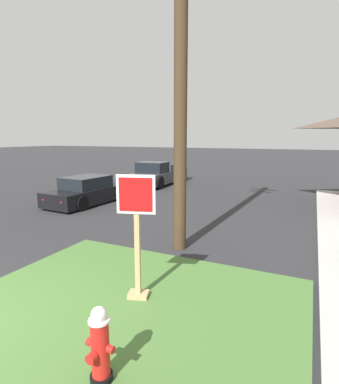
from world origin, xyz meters
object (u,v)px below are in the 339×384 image
pickup_truck_charcoal (157,175)px  fire_hydrant (100,346)px  stop_sign (137,240)px  parked_sedan_black (89,191)px  utility_pole (181,42)px  manhole_cover (121,252)px

pickup_truck_charcoal → fire_hydrant: bearing=-64.9°
stop_sign → pickup_truck_charcoal: (-6.16, 12.56, -0.55)m
parked_sedan_black → fire_hydrant: bearing=-49.3°
fire_hydrant → utility_pole: (-0.99, 4.65, 4.70)m
pickup_truck_charcoal → utility_pole: utility_pole is taller
parked_sedan_black → pickup_truck_charcoal: pickup_truck_charcoal is taller
fire_hydrant → manhole_cover: size_ratio=1.37×
stop_sign → parked_sedan_black: bearing=135.5°
utility_pole → stop_sign: bearing=-82.2°
fire_hydrant → pickup_truck_charcoal: 15.93m
fire_hydrant → manhole_cover: bearing=121.3°
manhole_cover → pickup_truck_charcoal: 11.59m
fire_hydrant → parked_sedan_black: parked_sedan_black is taller
pickup_truck_charcoal → utility_pole: size_ratio=0.52×
fire_hydrant → pickup_truck_charcoal: bearing=115.1°
manhole_cover → parked_sedan_black: 6.50m
manhole_cover → pickup_truck_charcoal: pickup_truck_charcoal is taller
parked_sedan_black → pickup_truck_charcoal: bearing=87.7°
stop_sign → manhole_cover: 2.78m
stop_sign → manhole_cover: bearing=131.5°
manhole_cover → utility_pole: bearing=34.9°
parked_sedan_black → pickup_truck_charcoal: size_ratio=0.83×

